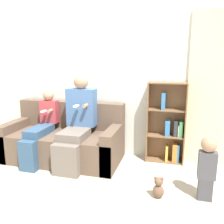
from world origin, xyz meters
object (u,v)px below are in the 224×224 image
object	(u,v)px
adult_seated	(77,120)
child_seated	(41,127)
toddler_standing	(207,165)
teddy_bear	(158,188)
couch	(64,141)
bookshelf	(168,126)

from	to	relation	value
adult_seated	child_seated	distance (m)	0.59
toddler_standing	teddy_bear	size ratio (longest dim) A/B	2.84
child_seated	teddy_bear	bearing A→B (deg)	-17.44
adult_seated	child_seated	world-z (taller)	adult_seated
adult_seated	couch	bearing A→B (deg)	159.01
bookshelf	adult_seated	bearing A→B (deg)	-161.05
child_seated	bookshelf	bearing A→B (deg)	15.23
child_seated	toddler_standing	bearing A→B (deg)	-11.14
adult_seated	toddler_standing	bearing A→B (deg)	-16.63
bookshelf	child_seated	bearing A→B (deg)	-164.77
bookshelf	teddy_bear	bearing A→B (deg)	-92.58
bookshelf	toddler_standing	bearing A→B (deg)	-64.74
couch	child_seated	world-z (taller)	child_seated
child_seated	couch	bearing A→B (deg)	30.55
couch	child_seated	xyz separation A→B (m)	(-0.29, -0.17, 0.24)
toddler_standing	bookshelf	size ratio (longest dim) A/B	0.60
bookshelf	teddy_bear	xyz separation A→B (m)	(-0.05, -1.07, -0.43)
adult_seated	teddy_bear	xyz separation A→B (m)	(1.23, -0.63, -0.56)
couch	bookshelf	world-z (taller)	bookshelf
child_seated	toddler_standing	xyz separation A→B (m)	(2.30, -0.45, -0.13)
couch	toddler_standing	distance (m)	2.11
couch	bookshelf	xyz separation A→B (m)	(1.56, 0.33, 0.26)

